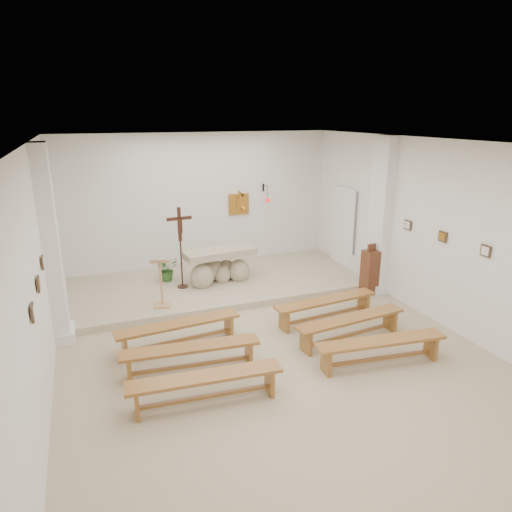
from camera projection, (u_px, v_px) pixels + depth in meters
name	position (u px, v px, depth m)	size (l,w,h in m)	color
ground	(277.00, 357.00, 7.71)	(7.00, 10.00, 0.00)	tan
wall_left	(35.00, 287.00, 5.99)	(0.02, 10.00, 3.50)	white
wall_right	(452.00, 237.00, 8.39)	(0.02, 10.00, 3.50)	white
wall_back	(199.00, 203.00, 11.63)	(7.00, 0.02, 3.50)	white
ceiling	(280.00, 145.00, 6.67)	(7.00, 10.00, 0.02)	silver
sanctuary_platform	(218.00, 284.00, 10.81)	(6.98, 3.00, 0.15)	tan
pilaster_left	(51.00, 247.00, 7.82)	(0.26, 0.55, 3.50)	white
pilaster_right	(381.00, 216.00, 10.13)	(0.26, 0.55, 3.50)	white
gold_wall_relief	(239.00, 204.00, 12.00)	(0.55, 0.04, 0.55)	#C3862E
sanctuary_lamp	(267.00, 198.00, 11.97)	(0.11, 0.36, 0.44)	black
station_frame_left_front	(33.00, 312.00, 5.30)	(0.03, 0.20, 0.20)	#422E1D
station_frame_left_mid	(38.00, 284.00, 6.19)	(0.03, 0.20, 0.20)	#422E1D
station_frame_left_rear	(43.00, 262.00, 7.08)	(0.03, 0.20, 0.20)	#422E1D
station_frame_right_front	(486.00, 251.00, 7.68)	(0.03, 0.20, 0.20)	#422E1D
station_frame_right_mid	(443.00, 237.00, 8.57)	(0.03, 0.20, 0.20)	#422E1D
station_frame_right_rear	(408.00, 225.00, 9.46)	(0.03, 0.20, 0.20)	#422E1D
radiator_left	(60.00, 311.00, 8.86)	(0.10, 0.85, 0.52)	silver
radiator_right	(361.00, 269.00, 11.21)	(0.10, 0.85, 0.52)	silver
altar	(219.00, 268.00, 10.65)	(1.72, 0.83, 0.86)	#B9A98D
lectern	(161.00, 282.00, 9.21)	(0.44, 0.39, 1.06)	tan
crucifix_stand	(180.00, 242.00, 10.07)	(0.56, 0.24, 1.85)	#361A11
potted_plant	(167.00, 269.00, 10.73)	(0.51, 0.44, 0.56)	#315E25
donation_pedestal	(370.00, 272.00, 10.28)	(0.34, 0.34, 1.18)	#532C17
bench_left_front	(179.00, 329.00, 7.94)	(2.20, 0.54, 0.46)	olive
bench_right_front	(326.00, 305.00, 8.95)	(2.21, 0.55, 0.46)	olive
bench_left_second	(191.00, 353.00, 7.15)	(2.20, 0.54, 0.46)	olive
bench_right_second	(351.00, 323.00, 8.15)	(2.21, 0.58, 0.46)	olive
bench_left_third	(205.00, 383.00, 6.35)	(2.20, 0.51, 0.46)	olive
bench_right_third	(381.00, 346.00, 7.35)	(2.21, 0.59, 0.46)	olive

